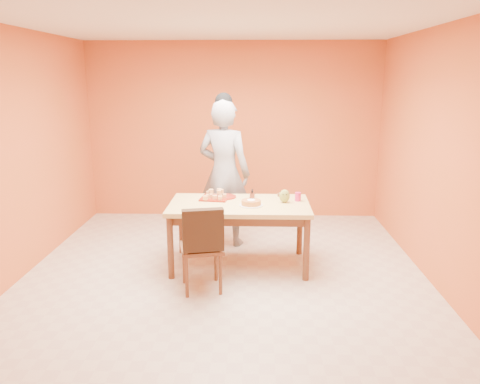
{
  "coord_description": "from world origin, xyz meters",
  "views": [
    {
      "loc": [
        0.33,
        -4.74,
        2.17
      ],
      "look_at": [
        0.17,
        0.3,
        0.92
      ],
      "focal_mm": 35.0,
      "sensor_mm": 36.0,
      "label": 1
    }
  ],
  "objects_px": {
    "sponge_cake": "(251,202)",
    "magenta_glass": "(298,197)",
    "dining_chair": "(201,246)",
    "checker_tin": "(282,195)",
    "egg_ornament": "(285,196)",
    "person": "(224,173)",
    "pastry_platter": "(215,198)",
    "red_dinner_plate": "(225,197)",
    "dining_table": "(239,211)"
  },
  "relations": [
    {
      "from": "person",
      "to": "red_dinner_plate",
      "type": "height_order",
      "value": "person"
    },
    {
      "from": "dining_chair",
      "to": "magenta_glass",
      "type": "bearing_deg",
      "value": 24.28
    },
    {
      "from": "dining_chair",
      "to": "magenta_glass",
      "type": "height_order",
      "value": "dining_chair"
    },
    {
      "from": "pastry_platter",
      "to": "person",
      "type": "bearing_deg",
      "value": 82.42
    },
    {
      "from": "dining_chair",
      "to": "magenta_glass",
      "type": "distance_m",
      "value": 1.36
    },
    {
      "from": "sponge_cake",
      "to": "egg_ornament",
      "type": "bearing_deg",
      "value": 21.31
    },
    {
      "from": "egg_ornament",
      "to": "dining_chair",
      "type": "bearing_deg",
      "value": -155.26
    },
    {
      "from": "red_dinner_plate",
      "to": "sponge_cake",
      "type": "xyz_separation_m",
      "value": [
        0.32,
        -0.36,
        0.03
      ]
    },
    {
      "from": "dining_chair",
      "to": "egg_ornament",
      "type": "bearing_deg",
      "value": 26.15
    },
    {
      "from": "pastry_platter",
      "to": "red_dinner_plate",
      "type": "distance_m",
      "value": 0.13
    },
    {
      "from": "sponge_cake",
      "to": "magenta_glass",
      "type": "distance_m",
      "value": 0.59
    },
    {
      "from": "person",
      "to": "checker_tin",
      "type": "xyz_separation_m",
      "value": [
        0.73,
        -0.42,
        -0.17
      ]
    },
    {
      "from": "red_dinner_plate",
      "to": "magenta_glass",
      "type": "bearing_deg",
      "value": -8.93
    },
    {
      "from": "dining_table",
      "to": "checker_tin",
      "type": "bearing_deg",
      "value": 34.59
    },
    {
      "from": "person",
      "to": "dining_chair",
      "type": "bearing_deg",
      "value": 102.1
    },
    {
      "from": "dining_table",
      "to": "person",
      "type": "relative_size",
      "value": 0.84
    },
    {
      "from": "person",
      "to": "sponge_cake",
      "type": "xyz_separation_m",
      "value": [
        0.36,
        -0.86,
        -0.15
      ]
    },
    {
      "from": "dining_table",
      "to": "pastry_platter",
      "type": "xyz_separation_m",
      "value": [
        -0.3,
        0.2,
        0.1
      ]
    },
    {
      "from": "sponge_cake",
      "to": "red_dinner_plate",
      "type": "bearing_deg",
      "value": 131.85
    },
    {
      "from": "pastry_platter",
      "to": "egg_ornament",
      "type": "distance_m",
      "value": 0.83
    },
    {
      "from": "magenta_glass",
      "to": "sponge_cake",
      "type": "bearing_deg",
      "value": -157.64
    },
    {
      "from": "pastry_platter",
      "to": "checker_tin",
      "type": "relative_size",
      "value": 2.83
    },
    {
      "from": "red_dinner_plate",
      "to": "pastry_platter",
      "type": "bearing_deg",
      "value": -150.1
    },
    {
      "from": "red_dinner_plate",
      "to": "checker_tin",
      "type": "distance_m",
      "value": 0.7
    },
    {
      "from": "checker_tin",
      "to": "person",
      "type": "bearing_deg",
      "value": 150.2
    },
    {
      "from": "egg_ornament",
      "to": "checker_tin",
      "type": "xyz_separation_m",
      "value": [
        -0.01,
        0.29,
        -0.06
      ]
    },
    {
      "from": "dining_table",
      "to": "person",
      "type": "distance_m",
      "value": 0.85
    },
    {
      "from": "dining_chair",
      "to": "checker_tin",
      "type": "bearing_deg",
      "value": 36.35
    },
    {
      "from": "pastry_platter",
      "to": "magenta_glass",
      "type": "height_order",
      "value": "magenta_glass"
    },
    {
      "from": "red_dinner_plate",
      "to": "checker_tin",
      "type": "xyz_separation_m",
      "value": [
        0.69,
        0.08,
        0.01
      ]
    },
    {
      "from": "person",
      "to": "checker_tin",
      "type": "distance_m",
      "value": 0.86
    },
    {
      "from": "dining_table",
      "to": "magenta_glass",
      "type": "xyz_separation_m",
      "value": [
        0.68,
        0.13,
        0.14
      ]
    },
    {
      "from": "pastry_platter",
      "to": "magenta_glass",
      "type": "xyz_separation_m",
      "value": [
        0.98,
        -0.07,
        0.04
      ]
    },
    {
      "from": "dining_chair",
      "to": "pastry_platter",
      "type": "height_order",
      "value": "dining_chair"
    },
    {
      "from": "sponge_cake",
      "to": "pastry_platter",
      "type": "bearing_deg",
      "value": 145.63
    },
    {
      "from": "person",
      "to": "pastry_platter",
      "type": "bearing_deg",
      "value": 100.49
    },
    {
      "from": "checker_tin",
      "to": "dining_chair",
      "type": "bearing_deg",
      "value": -131.05
    },
    {
      "from": "dining_chair",
      "to": "magenta_glass",
      "type": "relative_size",
      "value": 9.17
    },
    {
      "from": "sponge_cake",
      "to": "dining_table",
      "type": "bearing_deg",
      "value": 145.28
    },
    {
      "from": "pastry_platter",
      "to": "red_dinner_plate",
      "type": "height_order",
      "value": "pastry_platter"
    },
    {
      "from": "sponge_cake",
      "to": "magenta_glass",
      "type": "bearing_deg",
      "value": 22.36
    },
    {
      "from": "dining_chair",
      "to": "person",
      "type": "relative_size",
      "value": 0.49
    },
    {
      "from": "dining_chair",
      "to": "red_dinner_plate",
      "type": "xyz_separation_m",
      "value": [
        0.18,
        0.93,
        0.29
      ]
    },
    {
      "from": "egg_ornament",
      "to": "magenta_glass",
      "type": "height_order",
      "value": "egg_ornament"
    },
    {
      "from": "red_dinner_plate",
      "to": "magenta_glass",
      "type": "height_order",
      "value": "magenta_glass"
    },
    {
      "from": "person",
      "to": "egg_ornament",
      "type": "height_order",
      "value": "person"
    },
    {
      "from": "pastry_platter",
      "to": "sponge_cake",
      "type": "relative_size",
      "value": 1.46
    },
    {
      "from": "sponge_cake",
      "to": "egg_ornament",
      "type": "height_order",
      "value": "egg_ornament"
    },
    {
      "from": "person",
      "to": "sponge_cake",
      "type": "height_order",
      "value": "person"
    },
    {
      "from": "dining_chair",
      "to": "egg_ornament",
      "type": "height_order",
      "value": "dining_chair"
    }
  ]
}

